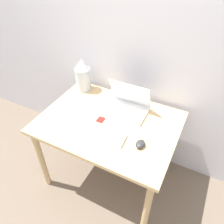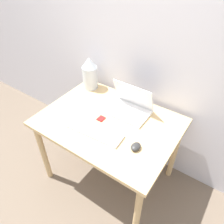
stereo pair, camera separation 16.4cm
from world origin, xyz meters
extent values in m
plane|color=#6B5B4C|center=(0.00, 0.00, 0.00)|extent=(12.00, 12.00, 0.00)
cube|color=silver|center=(0.00, 0.86, 1.25)|extent=(6.00, 0.05, 2.50)
cube|color=tan|center=(0.00, 0.40, 0.71)|extent=(1.07, 0.79, 0.03)
cylinder|color=tan|center=(-0.48, 0.06, 0.35)|extent=(0.05, 0.05, 0.69)
cylinder|color=tan|center=(0.48, 0.06, 0.35)|extent=(0.05, 0.05, 0.69)
cylinder|color=tan|center=(-0.48, 0.74, 0.35)|extent=(0.05, 0.05, 0.69)
cylinder|color=tan|center=(0.48, 0.74, 0.35)|extent=(0.05, 0.05, 0.69)
cube|color=white|center=(0.07, 0.57, 0.73)|extent=(0.34, 0.24, 0.02)
cube|color=silver|center=(0.07, 0.55, 0.75)|extent=(0.28, 0.13, 0.00)
cube|color=white|center=(0.07, 0.64, 0.85)|extent=(0.34, 0.09, 0.23)
cube|color=#0F1938|center=(0.07, 0.65, 0.86)|extent=(0.30, 0.07, 0.19)
cube|color=white|center=(-0.02, 0.23, 0.73)|extent=(0.45, 0.16, 0.02)
cube|color=silver|center=(-0.02, 0.23, 0.74)|extent=(0.41, 0.13, 0.00)
ellipsoid|color=#2D2D2D|center=(0.32, 0.27, 0.74)|extent=(0.06, 0.08, 0.04)
cylinder|color=silver|center=(-0.42, 0.69, 0.83)|extent=(0.14, 0.14, 0.21)
cone|color=silver|center=(-0.42, 0.69, 0.98)|extent=(0.13, 0.13, 0.09)
cube|color=red|center=(-0.06, 0.38, 0.73)|extent=(0.05, 0.06, 0.01)
camera|label=1|loc=(0.60, -0.72, 1.88)|focal=35.00mm
camera|label=2|loc=(0.74, -0.64, 1.88)|focal=35.00mm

